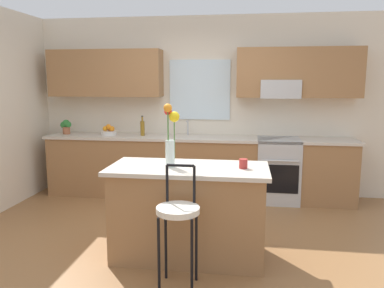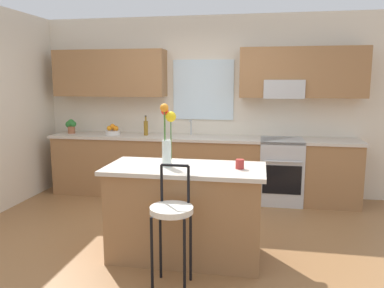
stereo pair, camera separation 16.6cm
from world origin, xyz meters
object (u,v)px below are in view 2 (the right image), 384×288
(flower_vase, at_px, (167,135))
(mug_ceramic, at_px, (240,164))
(fruit_bowl_oranges, at_px, (113,131))
(oven_range, at_px, (281,171))
(bottle_olive_oil, at_px, (146,128))
(kitchen_island, at_px, (185,212))
(bar_stool_near, at_px, (172,215))
(potted_plant_small, at_px, (71,125))

(flower_vase, height_order, mug_ceramic, flower_vase)
(flower_vase, relative_size, fruit_bowl_oranges, 2.53)
(oven_range, xyz_separation_m, fruit_bowl_oranges, (-2.55, 0.03, 0.52))
(bottle_olive_oil, bearing_deg, kitchen_island, -63.29)
(bar_stool_near, bearing_deg, fruit_bowl_oranges, 120.84)
(flower_vase, bearing_deg, oven_range, 59.68)
(bar_stool_near, xyz_separation_m, flower_vase, (-0.16, 0.53, 0.60))
(bar_stool_near, relative_size, fruit_bowl_oranges, 4.34)
(oven_range, xyz_separation_m, mug_ceramic, (-0.49, -1.97, 0.51))
(flower_vase, bearing_deg, mug_ceramic, 3.27)
(oven_range, distance_m, potted_plant_small, 3.29)
(bar_stool_near, height_order, bottle_olive_oil, bottle_olive_oil)
(kitchen_island, relative_size, potted_plant_small, 6.87)
(mug_ceramic, bearing_deg, oven_range, 76.03)
(bar_stool_near, relative_size, flower_vase, 1.72)
(bar_stool_near, distance_m, mug_ceramic, 0.84)
(oven_range, bearing_deg, bottle_olive_oil, 179.30)
(mug_ceramic, height_order, potted_plant_small, potted_plant_small)
(bottle_olive_oil, bearing_deg, bar_stool_near, -68.67)
(flower_vase, relative_size, mug_ceramic, 6.74)
(potted_plant_small, bearing_deg, flower_vase, -44.62)
(flower_vase, bearing_deg, fruit_bowl_oranges, 123.96)
(bar_stool_near, xyz_separation_m, fruit_bowl_oranges, (-1.54, 2.57, 0.34))
(flower_vase, relative_size, bottle_olive_oil, 2.02)
(fruit_bowl_oranges, bearing_deg, oven_range, -0.66)
(fruit_bowl_oranges, height_order, potted_plant_small, potted_plant_small)
(kitchen_island, height_order, flower_vase, flower_vase)
(flower_vase, xyz_separation_m, potted_plant_small, (-2.06, 2.04, -0.19))
(oven_range, xyz_separation_m, bar_stool_near, (-1.01, -2.54, 0.18))
(mug_ceramic, bearing_deg, bar_stool_near, -132.36)
(kitchen_island, xyz_separation_m, potted_plant_small, (-2.23, 1.99, 0.58))
(oven_range, distance_m, flower_vase, 2.45)
(kitchen_island, relative_size, fruit_bowl_oranges, 6.38)
(bar_stool_near, relative_size, potted_plant_small, 4.67)
(mug_ceramic, xyz_separation_m, fruit_bowl_oranges, (-2.06, 2.00, 0.01))
(kitchen_island, xyz_separation_m, mug_ceramic, (0.52, -0.00, 0.50))
(bar_stool_near, distance_m, flower_vase, 0.82)
(kitchen_island, bearing_deg, flower_vase, -165.75)
(flower_vase, distance_m, fruit_bowl_oranges, 2.47)
(bar_stool_near, height_order, flower_vase, flower_vase)
(mug_ceramic, bearing_deg, flower_vase, -176.73)
(oven_range, relative_size, bottle_olive_oil, 3.07)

